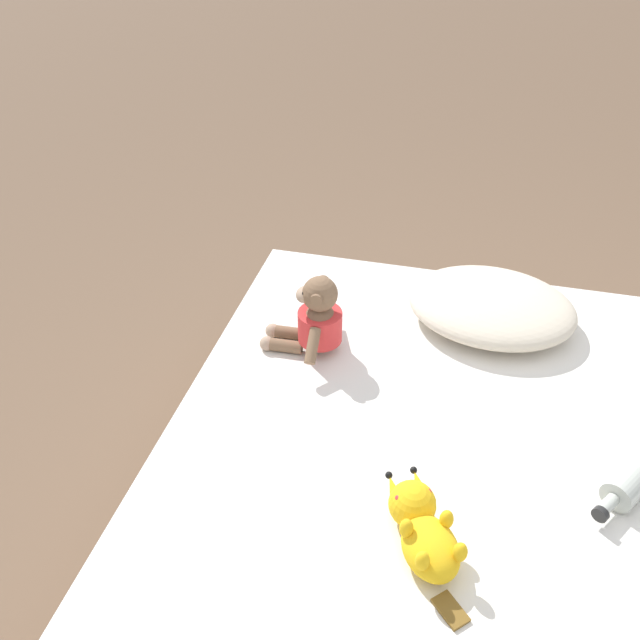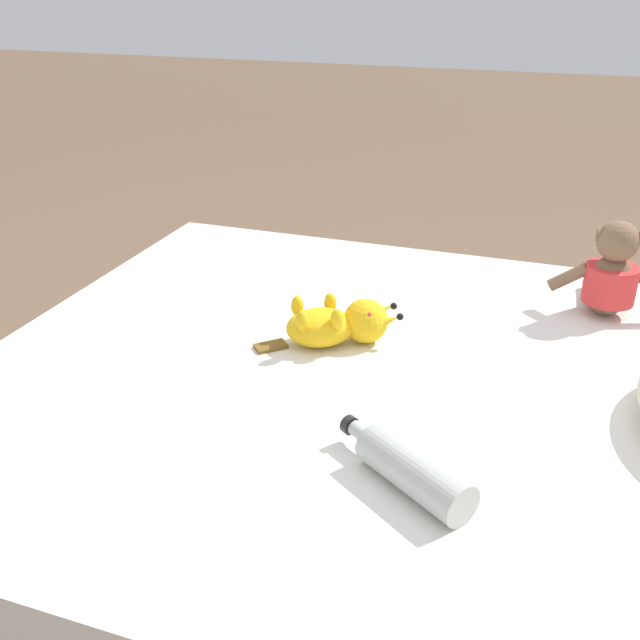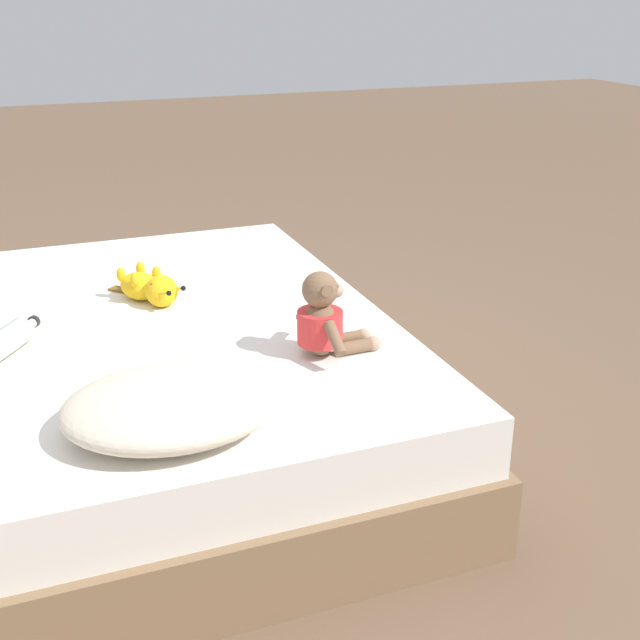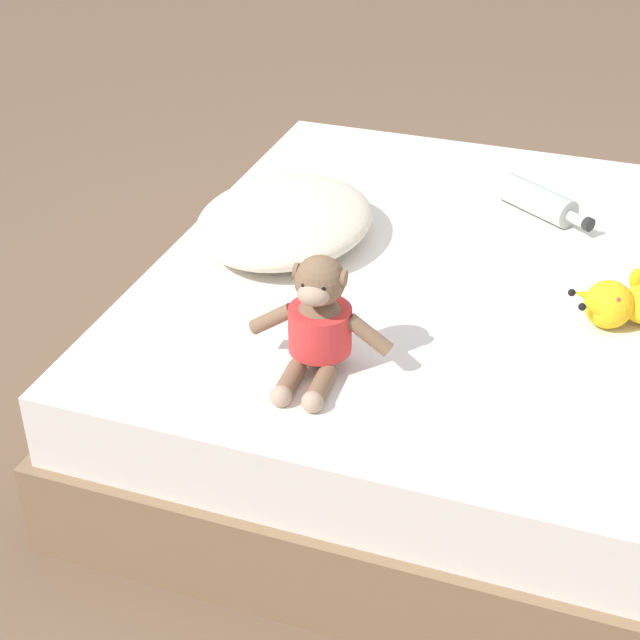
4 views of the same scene
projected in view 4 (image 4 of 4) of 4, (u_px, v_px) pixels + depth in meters
ground_plane at (538, 423)px, 2.35m from camera, size 16.00×16.00×0.00m
bed at (548, 359)px, 2.25m from camera, size 1.53×1.83×0.38m
pillow at (286, 219)px, 2.30m from camera, size 0.52×0.44×0.11m
plush_monkey at (318, 325)px, 1.84m from camera, size 0.23×0.29×0.24m
plush_yellow_creature at (636, 303)px, 2.00m from camera, size 0.21×0.31×0.10m
glass_bottle at (539, 201)px, 2.43m from camera, size 0.20×0.26×0.07m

